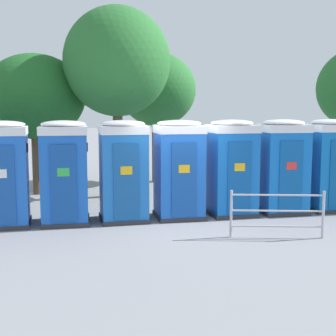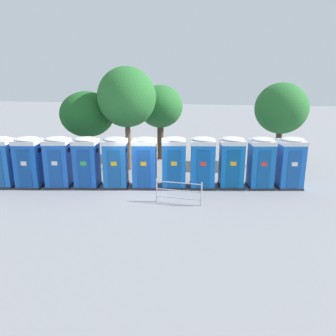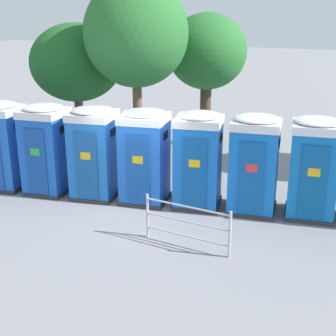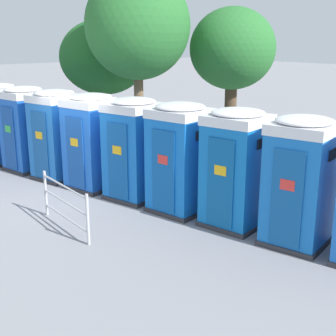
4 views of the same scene
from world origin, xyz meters
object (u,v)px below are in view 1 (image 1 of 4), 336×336
at_px(portapotty_6, 231,167).
at_px(street_tree_0, 35,97).
at_px(portapotty_4, 123,170).
at_px(portapotty_3, 65,172).
at_px(event_barrier, 277,212).
at_px(portapotty_5, 179,169).
at_px(street_tree_1, 117,62).
at_px(portapotty_7, 282,166).
at_px(portapotty_8, 329,164).
at_px(street_tree_3, 157,91).
at_px(portapotty_2, 3,173).

height_order(portapotty_6, street_tree_0, street_tree_0).
height_order(portapotty_4, portapotty_6, same).
height_order(portapotty_3, event_barrier, portapotty_3).
bearing_deg(portapotty_5, portapotty_6, 13.52).
xyz_separation_m(portapotty_3, street_tree_1, (0.96, 3.55, 2.99)).
bearing_deg(event_barrier, portapotty_6, 106.75).
bearing_deg(street_tree_0, portapotty_7, -20.78).
relative_size(portapotty_3, portapotty_6, 1.00).
xyz_separation_m(portapotty_4, portapotty_8, (5.64, 1.24, -0.00)).
distance_m(street_tree_1, event_barrier, 7.33).
relative_size(portapotty_5, portapotty_8, 1.00).
height_order(street_tree_1, street_tree_3, street_tree_1).
xyz_separation_m(portapotty_5, street_tree_1, (-1.87, 2.97, 2.99)).
xyz_separation_m(portapotty_6, street_tree_0, (-6.01, 3.09, 1.92)).
xyz_separation_m(portapotty_4, portapotty_6, (2.82, 0.64, -0.00)).
xyz_separation_m(portapotty_4, street_tree_3, (0.75, 6.41, 2.23)).
relative_size(portapotty_6, portapotty_7, 1.00).
relative_size(portapotty_4, street_tree_3, 0.51).
bearing_deg(street_tree_0, portapotty_8, -15.74).
distance_m(portapotty_2, portapotty_5, 4.33).
distance_m(portapotty_3, portapotty_4, 1.44).
distance_m(portapotty_4, portapotty_6, 2.89).
xyz_separation_m(portapotty_2, portapotty_7, (7.07, 1.46, -0.00)).
height_order(portapotty_5, street_tree_1, street_tree_1).
distance_m(portapotty_2, portapotty_4, 2.89).
distance_m(portapotty_8, street_tree_0, 9.38).
relative_size(portapotty_2, portapotty_6, 1.00).
relative_size(portapotty_3, portapotty_5, 1.00).
relative_size(portapotty_2, street_tree_1, 0.42).
relative_size(portapotty_8, event_barrier, 1.23).
height_order(street_tree_1, event_barrier, street_tree_1).
distance_m(portapotty_3, event_barrier, 5.16).
xyz_separation_m(portapotty_4, street_tree_1, (-0.46, 3.27, 2.99)).
bearing_deg(portapotty_5, portapotty_4, -167.91).
height_order(portapotty_7, event_barrier, portapotty_7).
relative_size(portapotty_4, portapotty_5, 1.00).
xyz_separation_m(portapotty_3, portapotty_6, (4.23, 0.92, -0.00)).
bearing_deg(event_barrier, portapotty_7, 74.21).
bearing_deg(street_tree_3, street_tree_0, -145.84).
height_order(portapotty_8, street_tree_1, street_tree_1).
bearing_deg(street_tree_3, portapotty_5, -83.84).
bearing_deg(street_tree_3, portapotty_2, -117.28).
bearing_deg(portapotty_2, street_tree_0, 94.85).
height_order(portapotty_5, portapotty_7, same).
relative_size(street_tree_1, event_barrier, 2.92).
bearing_deg(portapotty_8, portapotty_4, -167.60).
bearing_deg(portapotty_7, street_tree_0, 159.22).
height_order(portapotty_3, portapotty_6, same).
distance_m(portapotty_5, event_barrier, 2.96).
xyz_separation_m(street_tree_1, event_barrier, (3.96, -4.93, -3.70)).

